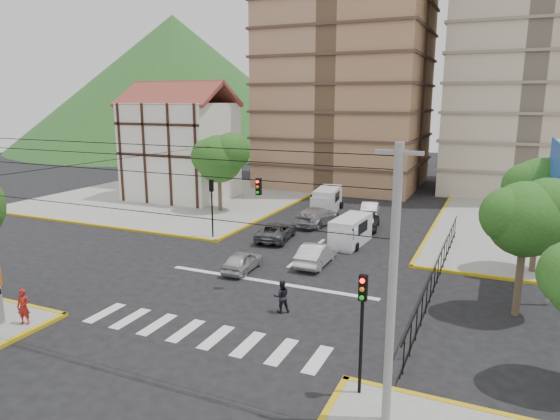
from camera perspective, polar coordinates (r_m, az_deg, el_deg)
The scene contains 25 objects.
ground at distance 28.21m, azimuth -2.34°, elevation -9.00°, with size 160.00×160.00×0.00m, color black.
sidewalk_nw at distance 54.79m, azimuth -11.90°, elevation 1.44°, with size 26.00×26.00×0.15m, color gray.
crosswalk_stripes at distance 23.44m, azimuth -9.04°, elevation -13.81°, with size 12.00×2.40×0.01m, color silver.
stop_line at distance 29.21m, azimuth -1.29°, elevation -8.21°, with size 13.00×0.40×0.01m, color silver.
tudor_building at distance 53.48m, azimuth -11.28°, elevation 6.82°, with size 10.80×8.05×12.23m.
distant_hill at distance 114.90m, azimuth -11.90°, elevation 14.08°, with size 70.00×70.00×28.00m, color #24521B.
park_fence at distance 29.97m, azimuth 17.49°, elevation -8.27°, with size 0.10×22.50×1.66m, color black, non-canonical shape.
billboard at distance 29.94m, azimuth 29.00°, elevation 2.60°, with size 0.36×6.20×8.10m.
tree_park_a at distance 26.10m, azimuth 26.47°, elevation -0.60°, with size 4.41×3.60×6.83m.
tree_park_c at distance 32.98m, azimuth 27.84°, elevation 2.33°, with size 4.65×3.80×7.25m.
tree_tudor at distance 46.30m, azimuth -6.88°, elevation 6.07°, with size 5.39×4.40×7.43m.
traffic_light_se at distance 17.71m, azimuth 9.36°, elevation -11.74°, with size 0.28×0.22×4.40m.
traffic_light_nw at distance 37.57m, azimuth -7.81°, elevation 1.31°, with size 0.28×0.22×4.40m.
traffic_light_hanging at distance 24.84m, azimuth -4.54°, elevation 2.18°, with size 18.00×9.12×0.92m.
utility_pole_se at distance 15.76m, azimuth 12.72°, elevation -8.51°, with size 1.40×0.28×9.00m.
van_right_lane at distance 36.36m, azimuth 7.97°, elevation -2.50°, with size 2.11×4.66×2.04m.
van_left_lane at distance 47.11m, azimuth 5.35°, elevation 1.10°, with size 2.44×5.02×2.18m.
car_silver_front_left at distance 30.92m, azimuth -4.32°, elevation -5.84°, with size 1.47×3.65×1.24m, color silver.
car_white_front_right at distance 32.03m, azimuth 4.17°, elevation -5.01°, with size 1.51×4.33×1.43m, color silver.
car_grey_mid_left at distance 37.54m, azimuth -0.44°, elevation -2.42°, with size 2.20×4.77×1.32m, color #595C60.
car_silver_rear_left at distance 42.03m, azimuth 4.25°, elevation -0.68°, with size 2.15×5.30×1.54m, color #A5A5A9.
car_darkgrey_mid_right at distance 41.24m, azimuth 9.98°, elevation -1.14°, with size 1.75×4.34×1.48m, color #29292C.
car_white_rear_right at distance 45.93m, azimuth 10.26°, elevation 0.16°, with size 1.42×4.07×1.34m, color white.
pedestrian_sw_corner at distance 26.23m, azimuth -27.26°, elevation -9.81°, with size 0.62×0.41×1.69m, color maroon.
pedestrian_crosswalk at distance 25.00m, azimuth 0.18°, elevation -9.84°, with size 0.81×0.63×1.66m, color black.
Camera 1 is at (11.69, -23.50, 10.34)m, focal length 32.00 mm.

